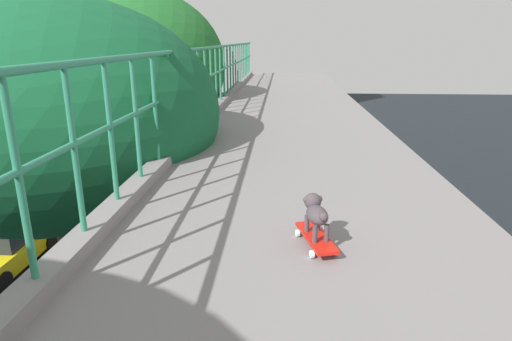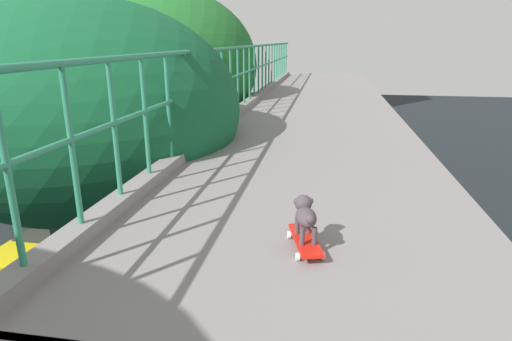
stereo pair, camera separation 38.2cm
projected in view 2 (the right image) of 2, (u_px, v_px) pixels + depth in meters
The scene contains 7 objects.
car_black_fifth at pixel (72, 321), 10.33m from camera, with size 1.87×4.45×1.50m.
car_yellow_cab_sixth at pixel (47, 238), 14.76m from camera, with size 1.79×4.50×1.50m.
city_bus at pixel (172, 130), 26.29m from camera, with size 2.62×11.23×3.29m.
roadside_tree_mid at pixel (86, 114), 6.68m from camera, with size 4.80×4.80×7.83m.
roadside_tree_far at pixel (170, 69), 11.29m from camera, with size 4.58×4.58×8.45m.
toy_skateboard at pixel (305, 240), 3.13m from camera, with size 0.30×0.56×0.08m.
small_dog at pixel (305, 214), 3.09m from camera, with size 0.20×0.35×0.30m.
Camera 2 is at (1.56, -0.48, 7.20)m, focal length 30.13 mm.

